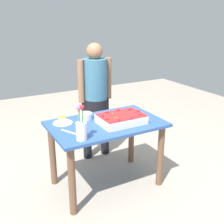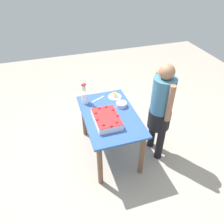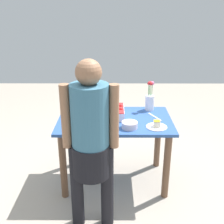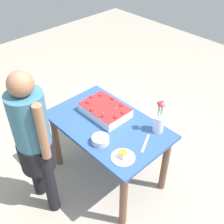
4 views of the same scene
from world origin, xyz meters
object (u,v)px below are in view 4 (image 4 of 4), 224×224
(flower_vase, at_px, (159,122))
(fruit_bowl, at_px, (100,140))
(serving_plate_with_slice, at_px, (123,156))
(person_standing, at_px, (33,138))
(cake_knife, at_px, (145,143))
(sheet_cake, at_px, (105,110))

(flower_vase, distance_m, fruit_bowl, 0.55)
(serving_plate_with_slice, relative_size, flower_vase, 0.62)
(serving_plate_with_slice, bearing_deg, flower_vase, -88.31)
(person_standing, bearing_deg, cake_knife, -40.37)
(serving_plate_with_slice, relative_size, cake_knife, 0.88)
(sheet_cake, distance_m, person_standing, 0.76)
(cake_knife, height_order, flower_vase, flower_vase)
(cake_knife, bearing_deg, person_standing, 113.33)
(cake_knife, bearing_deg, sheet_cake, 61.01)
(flower_vase, distance_m, person_standing, 1.11)
(sheet_cake, relative_size, flower_vase, 1.40)
(fruit_bowl, bearing_deg, cake_knife, -135.19)
(serving_plate_with_slice, bearing_deg, person_standing, 37.75)
(fruit_bowl, bearing_deg, serving_plate_with_slice, -176.61)
(serving_plate_with_slice, height_order, fruit_bowl, serving_plate_with_slice)
(flower_vase, xyz_separation_m, fruit_bowl, (0.25, 0.49, -0.08))
(sheet_cake, height_order, cake_knife, sheet_cake)
(sheet_cake, xyz_separation_m, person_standing, (0.06, 0.75, 0.07))
(serving_plate_with_slice, xyz_separation_m, person_standing, (0.60, 0.47, 0.10))
(sheet_cake, xyz_separation_m, fruit_bowl, (-0.27, 0.30, -0.02))
(sheet_cake, distance_m, flower_vase, 0.56)
(flower_vase, relative_size, fruit_bowl, 2.14)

